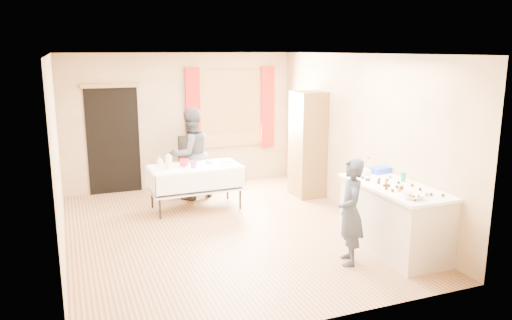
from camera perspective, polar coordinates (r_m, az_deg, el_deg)
name	(u,v)px	position (r m, az deg, el deg)	size (l,w,h in m)	color
floor	(226,232)	(7.57, -3.50, -8.17)	(4.50, 5.50, 0.02)	#9E7047
ceiling	(223,53)	(7.08, -3.79, 12.09)	(4.50, 5.50, 0.02)	white
wall_back	(181,121)	(9.84, -8.55, 4.45)	(4.50, 0.02, 2.60)	tan
wall_front	(314,198)	(4.72, 6.62, -4.33)	(4.50, 0.02, 2.60)	tan
wall_left	(56,158)	(6.89, -21.86, 0.21)	(0.02, 5.50, 2.60)	tan
wall_right	(359,136)	(8.17, 11.66, 2.68)	(0.02, 5.50, 2.60)	tan
window_frame	(230,109)	(10.04, -2.93, 5.88)	(1.32, 0.06, 1.52)	olive
window_pane	(231,109)	(10.03, -2.91, 5.87)	(1.20, 0.02, 1.40)	white
curtain_left	(193,111)	(9.78, -7.20, 5.62)	(0.28, 0.06, 1.65)	#B21D15
curtain_right	(267,107)	(10.26, 1.31, 6.04)	(0.28, 0.06, 1.65)	#B21D15
doorway	(113,141)	(9.66, -15.99, 2.15)	(0.95, 0.04, 2.00)	black
door_lintel	(110,86)	(9.51, -16.34, 8.17)	(1.05, 0.06, 0.08)	olive
cabinet	(308,144)	(9.16, 5.92, 1.78)	(0.50, 0.60, 1.92)	brown
counter	(394,218)	(6.97, 15.48, -6.42)	(0.78, 1.65, 0.91)	beige
party_table	(196,183)	(8.51, -6.92, -2.65)	(1.56, 0.83, 0.75)	black
chair	(194,175)	(9.56, -7.06, -1.73)	(0.56, 0.56, 1.07)	black
girl	(351,212)	(6.37, 10.75, -5.84)	(0.47, 0.58, 1.36)	#212838
woman	(191,154)	(9.04, -7.45, 0.70)	(0.95, 0.83, 1.65)	black
soda_can	(403,177)	(7.05, 16.48, -1.88)	(0.07, 0.07, 0.12)	#0E9241
mixing_bowl	(413,197)	(6.27, 17.52, -4.02)	(0.23, 0.23, 0.06)	white
foam_block	(365,172)	(7.28, 12.35, -1.37)	(0.15, 0.10, 0.08)	white
blue_basket	(380,170)	(7.46, 13.99, -1.11)	(0.30, 0.20, 0.08)	blue
pitcher	(169,163)	(8.23, -9.96, -0.30)	(0.11, 0.11, 0.22)	silver
cup_red	(184,162)	(8.42, -8.22, -0.28)	(0.21, 0.21, 0.13)	red
cup_rainbow	(194,164)	(8.27, -7.14, -0.49)	(0.16, 0.16, 0.12)	red
small_bowl	(209,162)	(8.60, -5.34, -0.19)	(0.16, 0.16, 0.05)	white
pastry_tray	(225,164)	(8.49, -3.59, -0.44)	(0.28, 0.20, 0.02)	white
bottle	(160,161)	(8.44, -10.94, -0.15)	(0.10, 0.10, 0.18)	white
cake_balls	(399,187)	(6.66, 16.00, -3.04)	(0.49, 1.13, 0.04)	#3F2314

